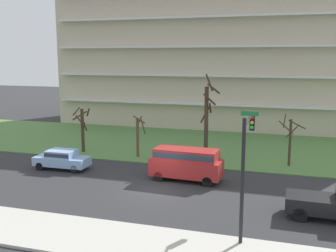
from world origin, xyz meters
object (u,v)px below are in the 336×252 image
at_px(tree_left, 138,135).
at_px(sedan_blue_center_left, 62,158).
at_px(tree_center, 207,119).
at_px(van_red_near_left, 186,162).
at_px(traffic_signal_mast, 247,153).
at_px(tree_right, 290,139).
at_px(tree_far_left, 82,127).

xyz_separation_m(tree_left, sedan_blue_center_left, (-4.55, -5.25, -1.18)).
bearing_deg(tree_center, van_red_near_left, -92.27).
bearing_deg(sedan_blue_center_left, tree_left, -131.75).
bearing_deg(traffic_signal_mast, tree_right, 80.75).
xyz_separation_m(tree_left, tree_right, (12.94, 0.81, 0.27)).
distance_m(tree_far_left, traffic_signal_mast, 21.06).
bearing_deg(tree_left, van_red_near_left, -42.44).
xyz_separation_m(tree_far_left, traffic_signal_mast, (16.42, -13.06, 1.82)).
height_order(tree_left, van_red_near_left, tree_left).
relative_size(tree_right, traffic_signal_mast, 0.69).
xyz_separation_m(tree_far_left, sedan_blue_center_left, (1.15, -5.54, -1.52)).
xyz_separation_m(tree_left, tree_center, (5.99, 0.98, 1.59)).
xyz_separation_m(tree_far_left, tree_center, (11.68, 0.69, 1.24)).
distance_m(tree_left, van_red_near_left, 7.80).
height_order(tree_far_left, tree_center, tree_center).
relative_size(sedan_blue_center_left, traffic_signal_mast, 0.71).
relative_size(tree_far_left, traffic_signal_mast, 0.69).
relative_size(tree_left, van_red_near_left, 0.74).
bearing_deg(tree_far_left, tree_center, 3.38).
bearing_deg(tree_right, tree_left, -176.44).
bearing_deg(tree_center, traffic_signal_mast, -70.99).
bearing_deg(van_red_near_left, sedan_blue_center_left, 3.18).
bearing_deg(sedan_blue_center_left, tree_far_left, -79.13).
bearing_deg(traffic_signal_mast, sedan_blue_center_left, 153.78).
distance_m(tree_center, van_red_near_left, 6.63).
bearing_deg(sedan_blue_center_left, tree_center, -150.23).
distance_m(tree_far_left, tree_right, 18.64).
bearing_deg(van_red_near_left, tree_far_left, -22.67).
height_order(tree_left, traffic_signal_mast, traffic_signal_mast).
height_order(tree_far_left, van_red_near_left, tree_far_left).
distance_m(tree_center, tree_right, 7.07).
xyz_separation_m(tree_center, van_red_near_left, (-0.25, -6.23, -2.24)).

